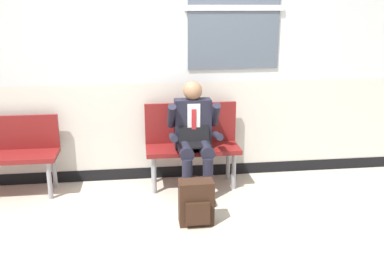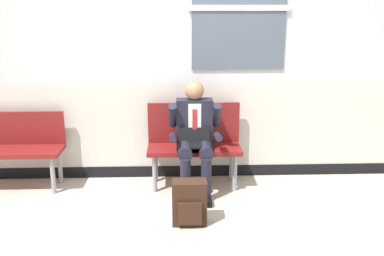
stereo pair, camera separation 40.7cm
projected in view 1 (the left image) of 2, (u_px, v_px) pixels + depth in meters
The scene contains 6 objects.
ground_plane at pixel (190, 196), 4.74m from camera, with size 18.00×18.00×0.00m, color #B2A899.
station_wall at pixel (184, 50), 4.92m from camera, with size 6.58×0.17×3.05m.
bench_with_person at pixel (192, 139), 4.94m from camera, with size 1.05×0.42×0.94m.
bench_empty at pixel (7, 149), 4.68m from camera, with size 1.09×0.42×0.85m.
person_seated at pixel (194, 135), 4.71m from camera, with size 0.57×0.70×1.22m.
backpack at pixel (196, 203), 4.08m from camera, with size 0.33×0.22×0.43m.
Camera 1 is at (-0.54, -4.32, 2.01)m, focal length 40.45 mm.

